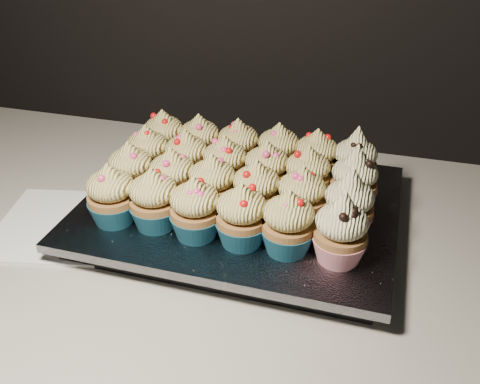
# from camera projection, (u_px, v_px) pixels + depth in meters

# --- Properties ---
(worktop) EXTENTS (2.44, 0.64, 0.04)m
(worktop) POSITION_uv_depth(u_px,v_px,m) (216.00, 242.00, 0.74)
(worktop) COLOR beige
(worktop) RESTS_ON cabinet
(napkin) EXTENTS (0.21, 0.21, 0.00)m
(napkin) POSITION_uv_depth(u_px,v_px,m) (63.00, 225.00, 0.74)
(napkin) COLOR white
(napkin) RESTS_ON worktop
(baking_tray) EXTENTS (0.39, 0.30, 0.02)m
(baking_tray) POSITION_uv_depth(u_px,v_px,m) (240.00, 216.00, 0.74)
(baking_tray) COLOR black
(baking_tray) RESTS_ON worktop
(foil_lining) EXTENTS (0.43, 0.33, 0.01)m
(foil_lining) POSITION_uv_depth(u_px,v_px,m) (240.00, 206.00, 0.74)
(foil_lining) COLOR silver
(foil_lining) RESTS_ON baking_tray
(cupcake_0) EXTENTS (0.06, 0.06, 0.08)m
(cupcake_0) POSITION_uv_depth(u_px,v_px,m) (111.00, 196.00, 0.67)
(cupcake_0) COLOR #185974
(cupcake_0) RESTS_ON foil_lining
(cupcake_1) EXTENTS (0.06, 0.06, 0.08)m
(cupcake_1) POSITION_uv_depth(u_px,v_px,m) (154.00, 200.00, 0.66)
(cupcake_1) COLOR #185974
(cupcake_1) RESTS_ON foil_lining
(cupcake_2) EXTENTS (0.06, 0.06, 0.08)m
(cupcake_2) POSITION_uv_depth(u_px,v_px,m) (195.00, 210.00, 0.65)
(cupcake_2) COLOR #185974
(cupcake_2) RESTS_ON foil_lining
(cupcake_3) EXTENTS (0.06, 0.06, 0.08)m
(cupcake_3) POSITION_uv_depth(u_px,v_px,m) (242.00, 217.00, 0.63)
(cupcake_3) COLOR #185974
(cupcake_3) RESTS_ON foil_lining
(cupcake_4) EXTENTS (0.06, 0.06, 0.08)m
(cupcake_4) POSITION_uv_depth(u_px,v_px,m) (288.00, 224.00, 0.62)
(cupcake_4) COLOR #185974
(cupcake_4) RESTS_ON foil_lining
(cupcake_5) EXTENTS (0.06, 0.06, 0.10)m
(cupcake_5) POSITION_uv_depth(u_px,v_px,m) (341.00, 231.00, 0.60)
(cupcake_5) COLOR red
(cupcake_5) RESTS_ON foil_lining
(cupcake_6) EXTENTS (0.06, 0.06, 0.08)m
(cupcake_6) POSITION_uv_depth(u_px,v_px,m) (131.00, 172.00, 0.73)
(cupcake_6) COLOR #185974
(cupcake_6) RESTS_ON foil_lining
(cupcake_7) EXTENTS (0.06, 0.06, 0.08)m
(cupcake_7) POSITION_uv_depth(u_px,v_px,m) (173.00, 179.00, 0.71)
(cupcake_7) COLOR #185974
(cupcake_7) RESTS_ON foil_lining
(cupcake_8) EXTENTS (0.06, 0.06, 0.08)m
(cupcake_8) POSITION_uv_depth(u_px,v_px,m) (213.00, 185.00, 0.70)
(cupcake_8) COLOR #185974
(cupcake_8) RESTS_ON foil_lining
(cupcake_9) EXTENTS (0.06, 0.06, 0.08)m
(cupcake_9) POSITION_uv_depth(u_px,v_px,m) (256.00, 192.00, 0.68)
(cupcake_9) COLOR #185974
(cupcake_9) RESTS_ON foil_lining
(cupcake_10) EXTENTS (0.06, 0.06, 0.08)m
(cupcake_10) POSITION_uv_depth(u_px,v_px,m) (301.00, 198.00, 0.67)
(cupcake_10) COLOR #185974
(cupcake_10) RESTS_ON foil_lining
(cupcake_11) EXTENTS (0.06, 0.06, 0.10)m
(cupcake_11) POSITION_uv_depth(u_px,v_px,m) (349.00, 206.00, 0.65)
(cupcake_11) COLOR red
(cupcake_11) RESTS_ON foil_lining
(cupcake_12) EXTENTS (0.06, 0.06, 0.08)m
(cupcake_12) POSITION_uv_depth(u_px,v_px,m) (148.00, 154.00, 0.77)
(cupcake_12) COLOR #185974
(cupcake_12) RESTS_ON foil_lining
(cupcake_13) EXTENTS (0.06, 0.06, 0.08)m
(cupcake_13) POSITION_uv_depth(u_px,v_px,m) (187.00, 159.00, 0.76)
(cupcake_13) COLOR #185974
(cupcake_13) RESTS_ON foil_lining
(cupcake_14) EXTENTS (0.06, 0.06, 0.08)m
(cupcake_14) POSITION_uv_depth(u_px,v_px,m) (225.00, 166.00, 0.74)
(cupcake_14) COLOR #185974
(cupcake_14) RESTS_ON foil_lining
(cupcake_15) EXTENTS (0.06, 0.06, 0.08)m
(cupcake_15) POSITION_uv_depth(u_px,v_px,m) (266.00, 171.00, 0.73)
(cupcake_15) COLOR #185974
(cupcake_15) RESTS_ON foil_lining
(cupcake_16) EXTENTS (0.06, 0.06, 0.08)m
(cupcake_16) POSITION_uv_depth(u_px,v_px,m) (307.00, 176.00, 0.72)
(cupcake_16) COLOR #185974
(cupcake_16) RESTS_ON foil_lining
(cupcake_17) EXTENTS (0.06, 0.06, 0.10)m
(cupcake_17) POSITION_uv_depth(u_px,v_px,m) (354.00, 181.00, 0.70)
(cupcake_17) COLOR red
(cupcake_17) RESTS_ON foil_lining
(cupcake_18) EXTENTS (0.06, 0.06, 0.08)m
(cupcake_18) POSITION_uv_depth(u_px,v_px,m) (164.00, 138.00, 0.82)
(cupcake_18) COLOR #185974
(cupcake_18) RESTS_ON foil_lining
(cupcake_19) EXTENTS (0.06, 0.06, 0.08)m
(cupcake_19) POSITION_uv_depth(u_px,v_px,m) (200.00, 142.00, 0.81)
(cupcake_19) COLOR #185974
(cupcake_19) RESTS_ON foil_lining
(cupcake_20) EXTENTS (0.06, 0.06, 0.08)m
(cupcake_20) POSITION_uv_depth(u_px,v_px,m) (238.00, 147.00, 0.79)
(cupcake_20) COLOR #185974
(cupcake_20) RESTS_ON foil_lining
(cupcake_21) EXTENTS (0.06, 0.06, 0.08)m
(cupcake_21) POSITION_uv_depth(u_px,v_px,m) (278.00, 152.00, 0.78)
(cupcake_21) COLOR #185974
(cupcake_21) RESTS_ON foil_lining
(cupcake_22) EXTENTS (0.06, 0.06, 0.08)m
(cupcake_22) POSITION_uv_depth(u_px,v_px,m) (316.00, 158.00, 0.76)
(cupcake_22) COLOR #185974
(cupcake_22) RESTS_ON foil_lining
(cupcake_23) EXTENTS (0.06, 0.06, 0.10)m
(cupcake_23) POSITION_uv_depth(u_px,v_px,m) (355.00, 162.00, 0.75)
(cupcake_23) COLOR red
(cupcake_23) RESTS_ON foil_lining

